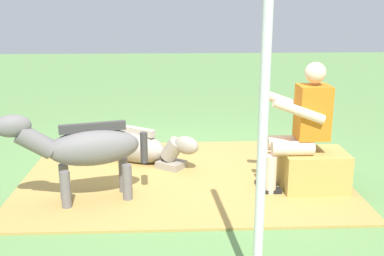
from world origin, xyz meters
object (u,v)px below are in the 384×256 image
at_px(hay_bale, 314,171).
at_px(tent_pole_left, 263,122).
at_px(soda_bottle, 347,163).
at_px(pony_standing, 84,148).
at_px(person_seated, 301,123).
at_px(pony_lying, 140,147).

height_order(hay_bale, tent_pole_left, tent_pole_left).
height_order(soda_bottle, tent_pole_left, tent_pole_left).
relative_size(hay_bale, pony_standing, 0.47).
bearing_deg(soda_bottle, person_seated, 31.70).
bearing_deg(person_seated, soda_bottle, -148.30).
relative_size(person_seated, tent_pole_left, 0.56).
relative_size(person_seated, soda_bottle, 4.76).
relative_size(hay_bale, person_seated, 0.48).
bearing_deg(soda_bottle, pony_standing, 12.52).
distance_m(person_seated, tent_pole_left, 1.89).
xyz_separation_m(hay_bale, pony_lying, (1.78, -0.89, -0.01)).
distance_m(pony_standing, pony_lying, 1.22).
height_order(person_seated, soda_bottle, person_seated).
bearing_deg(soda_bottle, hay_bale, 39.31).
xyz_separation_m(soda_bottle, tent_pole_left, (1.36, 2.09, 1.03)).
bearing_deg(pony_standing, pony_lying, -111.58).
bearing_deg(pony_lying, pony_standing, 68.42).
relative_size(soda_bottle, tent_pole_left, 0.12).
distance_m(pony_standing, soda_bottle, 2.79).
height_order(hay_bale, pony_standing, pony_standing).
xyz_separation_m(pony_lying, tent_pole_left, (-0.91, 2.59, 0.97)).
bearing_deg(hay_bale, tent_pole_left, 62.74).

